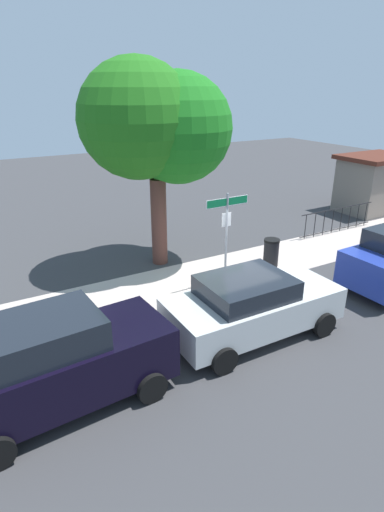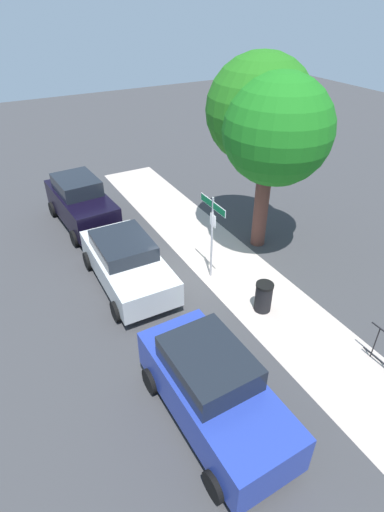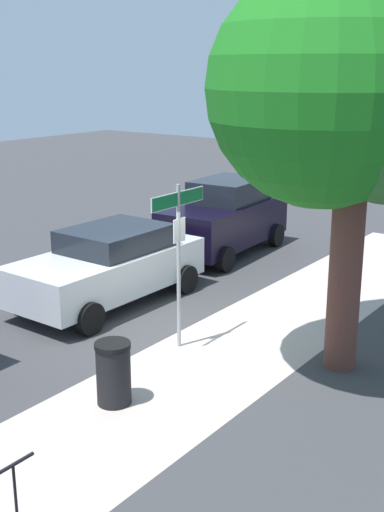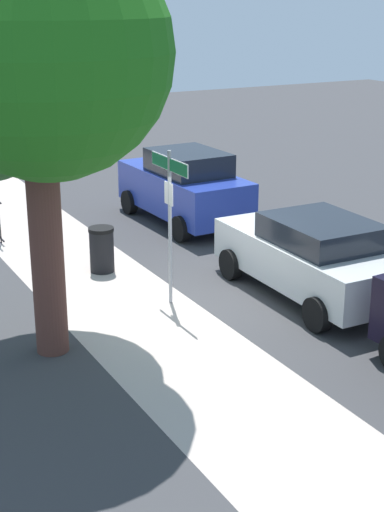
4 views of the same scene
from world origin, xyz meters
name	(u,v)px [view 2 (image 2 of 4)]	position (x,y,z in m)	size (l,w,h in m)	color
ground_plane	(196,274)	(0.00, 0.00, 0.00)	(60.00, 60.00, 0.00)	#38383A
sidewalk_strip	(260,294)	(2.00, 1.30, 0.00)	(24.00, 2.60, 0.00)	#B4A49A
street_sign	(212,222)	(0.34, 0.40, 2.11)	(1.45, 0.07, 2.98)	#9EA0A5
shade_tree	(272,122)	(-0.57, 3.15, 4.66)	(4.89, 4.05, 6.75)	brown
car_black	(81,202)	(-5.38, -2.40, 1.00)	(4.34, 2.18, 2.00)	black
car_silver	(127,262)	(-0.65, -2.23, 0.84)	(4.43, 2.15, 1.62)	silver
car_blue	(213,390)	(5.08, -2.41, 0.96)	(4.28, 2.08, 1.92)	#233799
trash_bin	(263,297)	(2.62, 0.90, 0.49)	(0.55, 0.55, 0.98)	black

